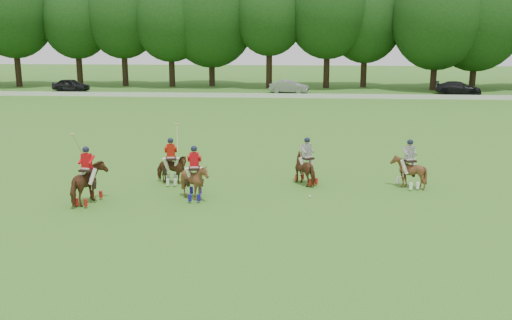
# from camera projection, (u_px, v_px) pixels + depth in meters

# --- Properties ---
(ground) EXTENTS (180.00, 180.00, 0.00)m
(ground) POSITION_uv_depth(u_px,v_px,m) (203.00, 224.00, 20.16)
(ground) COLOR #2F691E
(ground) RESTS_ON ground
(tree_line) EXTENTS (117.98, 14.32, 14.75)m
(tree_line) POSITION_uv_depth(u_px,v_px,m) (272.00, 15.00, 64.98)
(tree_line) COLOR black
(tree_line) RESTS_ON ground
(boundary_rail) EXTENTS (120.00, 0.10, 0.44)m
(boundary_rail) POSITION_uv_depth(u_px,v_px,m) (264.00, 96.00, 57.04)
(boundary_rail) COLOR white
(boundary_rail) RESTS_ON ground
(car_left) EXTENTS (4.24, 2.19, 1.38)m
(car_left) POSITION_uv_depth(u_px,v_px,m) (71.00, 85.00, 62.81)
(car_left) COLOR black
(car_left) RESTS_ON ground
(car_mid) EXTENTS (4.30, 2.10, 1.36)m
(car_mid) POSITION_uv_depth(u_px,v_px,m) (289.00, 87.00, 61.14)
(car_mid) COLOR gray
(car_mid) RESTS_ON ground
(car_right) EXTENTS (4.97, 3.04, 1.35)m
(car_right) POSITION_uv_depth(u_px,v_px,m) (458.00, 88.00, 59.90)
(car_right) COLOR black
(car_right) RESTS_ON ground
(polo_red_a) EXTENTS (1.22, 2.00, 2.84)m
(polo_red_a) POSITION_uv_depth(u_px,v_px,m) (88.00, 183.00, 22.39)
(polo_red_a) COLOR #4E2414
(polo_red_a) RESTS_ON ground
(polo_red_b) EXTENTS (1.53, 1.38, 2.62)m
(polo_red_b) POSITION_uv_depth(u_px,v_px,m) (171.00, 168.00, 25.25)
(polo_red_b) COLOR #4E2414
(polo_red_b) RESTS_ON ground
(polo_red_c) EXTENTS (1.36, 1.49, 2.21)m
(polo_red_c) POSITION_uv_depth(u_px,v_px,m) (195.00, 180.00, 22.97)
(polo_red_c) COLOR #4E2414
(polo_red_c) RESTS_ON ground
(polo_stripe_a) EXTENTS (1.56, 1.75, 2.11)m
(polo_stripe_a) POSITION_uv_depth(u_px,v_px,m) (307.00, 168.00, 25.22)
(polo_stripe_a) COLOR #4E2414
(polo_stripe_a) RESTS_ON ground
(polo_stripe_b) EXTENTS (1.52, 1.60, 2.13)m
(polo_stripe_b) POSITION_uv_depth(u_px,v_px,m) (408.00, 171.00, 24.66)
(polo_stripe_b) COLOR #4E2414
(polo_stripe_b) RESTS_ON ground
(polo_ball) EXTENTS (0.09, 0.09, 0.09)m
(polo_ball) POSITION_uv_depth(u_px,v_px,m) (310.00, 196.00, 23.36)
(polo_ball) COLOR white
(polo_ball) RESTS_ON ground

